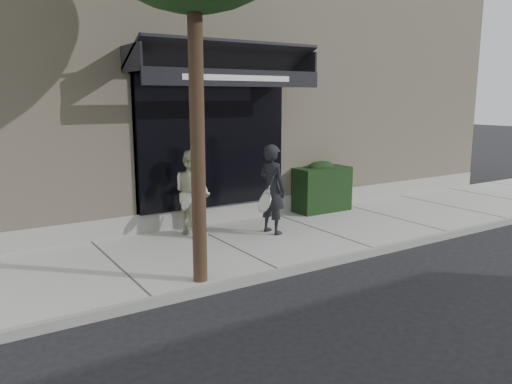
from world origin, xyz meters
TOP-DOWN VIEW (x-y plane):
  - ground at (0.00, 0.00)m, footprint 80.00×80.00m
  - sidewalk at (0.00, 0.00)m, footprint 20.00×3.00m
  - curb at (0.00, -1.55)m, footprint 20.00×0.10m
  - building_facade at (-0.01, 4.96)m, footprint 14.30×8.04m
  - hedge at (1.10, 1.25)m, footprint 1.30×0.70m
  - pedestrian_front at (-0.93, 0.24)m, footprint 0.78×0.88m
  - pedestrian_back at (-2.22, 1.00)m, footprint 0.74×0.88m

SIDE VIEW (x-z plane):
  - ground at x=0.00m, z-range 0.00..0.00m
  - sidewalk at x=0.00m, z-range 0.00..0.12m
  - curb at x=0.00m, z-range 0.00..0.14m
  - hedge at x=1.10m, z-range 0.09..1.23m
  - pedestrian_back at x=-2.22m, z-range 0.12..1.72m
  - pedestrian_front at x=-0.93m, z-range 0.12..1.81m
  - building_facade at x=-0.01m, z-range -0.08..5.56m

